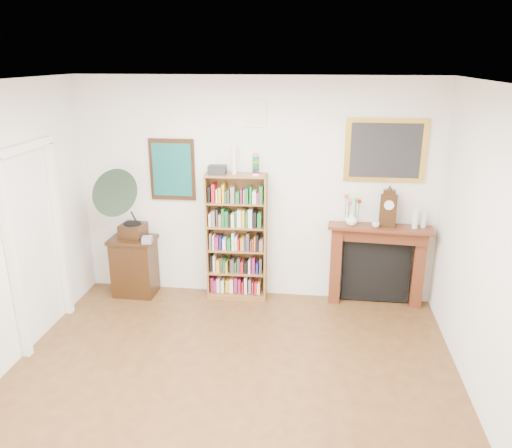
# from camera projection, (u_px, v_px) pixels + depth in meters

# --- Properties ---
(room) EXTENTS (4.51, 5.01, 2.81)m
(room) POSITION_uv_depth(u_px,v_px,m) (215.00, 273.00, 3.89)
(room) COLOR #4D2E17
(room) RESTS_ON ground
(door_casing) EXTENTS (0.08, 1.02, 2.17)m
(door_casing) POSITION_uv_depth(u_px,v_px,m) (36.00, 228.00, 5.33)
(door_casing) COLOR white
(door_casing) RESTS_ON left_wall
(teal_poster) EXTENTS (0.58, 0.04, 0.78)m
(teal_poster) POSITION_uv_depth(u_px,v_px,m) (172.00, 170.00, 6.27)
(teal_poster) COLOR black
(teal_poster) RESTS_ON back_wall
(small_picture) EXTENTS (0.26, 0.04, 0.30)m
(small_picture) POSITION_uv_depth(u_px,v_px,m) (255.00, 114.00, 5.92)
(small_picture) COLOR white
(small_picture) RESTS_ON back_wall
(gilt_painting) EXTENTS (0.95, 0.04, 0.75)m
(gilt_painting) POSITION_uv_depth(u_px,v_px,m) (385.00, 151.00, 5.87)
(gilt_painting) COLOR gold
(gilt_painting) RESTS_ON back_wall
(bookshelf) EXTENTS (0.77, 0.30, 1.89)m
(bookshelf) POSITION_uv_depth(u_px,v_px,m) (236.00, 231.00, 6.28)
(bookshelf) COLOR brown
(bookshelf) RESTS_ON floor
(side_cabinet) EXTENTS (0.58, 0.43, 0.78)m
(side_cabinet) POSITION_uv_depth(u_px,v_px,m) (135.00, 266.00, 6.54)
(side_cabinet) COLOR black
(side_cabinet) RESTS_ON floor
(fireplace) EXTENTS (1.26, 0.38, 1.05)m
(fireplace) POSITION_uv_depth(u_px,v_px,m) (377.00, 258.00, 6.23)
(fireplace) COLOR #462410
(fireplace) RESTS_ON floor
(gramophone) EXTENTS (0.66, 0.79, 0.96)m
(gramophone) POSITION_uv_depth(u_px,v_px,m) (125.00, 200.00, 6.12)
(gramophone) COLOR black
(gramophone) RESTS_ON side_cabinet
(cd_stack) EXTENTS (0.13, 0.13, 0.08)m
(cd_stack) POSITION_uv_depth(u_px,v_px,m) (147.00, 240.00, 6.24)
(cd_stack) COLOR #A6A6B2
(cd_stack) RESTS_ON side_cabinet
(mantel_clock) EXTENTS (0.20, 0.13, 0.45)m
(mantel_clock) POSITION_uv_depth(u_px,v_px,m) (388.00, 209.00, 5.96)
(mantel_clock) COLOR black
(mantel_clock) RESTS_ON fireplace
(flower_vase) EXTENTS (0.18, 0.18, 0.15)m
(flower_vase) POSITION_uv_depth(u_px,v_px,m) (352.00, 219.00, 6.06)
(flower_vase) COLOR white
(flower_vase) RESTS_ON fireplace
(teacup) EXTENTS (0.11, 0.11, 0.07)m
(teacup) POSITION_uv_depth(u_px,v_px,m) (376.00, 224.00, 5.99)
(teacup) COLOR silver
(teacup) RESTS_ON fireplace
(bottle_left) EXTENTS (0.07, 0.07, 0.24)m
(bottle_left) POSITION_uv_depth(u_px,v_px,m) (415.00, 218.00, 5.94)
(bottle_left) COLOR silver
(bottle_left) RESTS_ON fireplace
(bottle_right) EXTENTS (0.06, 0.06, 0.20)m
(bottle_right) POSITION_uv_depth(u_px,v_px,m) (424.00, 219.00, 5.97)
(bottle_right) COLOR silver
(bottle_right) RESTS_ON fireplace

